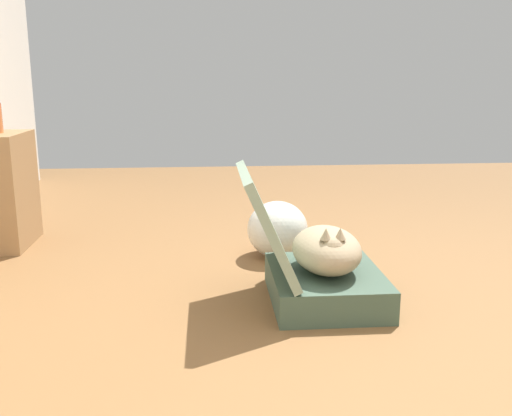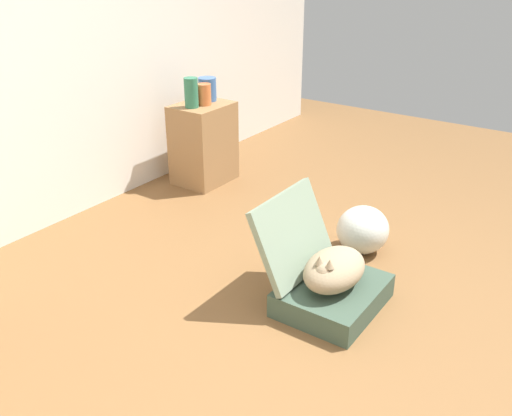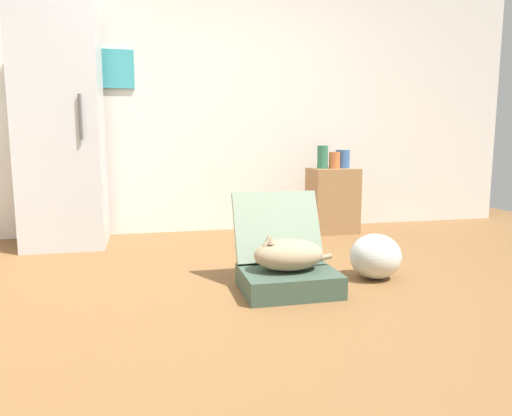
{
  "view_description": "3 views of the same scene",
  "coord_description": "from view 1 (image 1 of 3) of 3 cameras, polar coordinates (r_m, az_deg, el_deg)",
  "views": [
    {
      "loc": [
        -2.1,
        0.68,
        0.93
      ],
      "look_at": [
        0.3,
        0.48,
        0.37
      ],
      "focal_mm": 40.47,
      "sensor_mm": 36.0,
      "label": 1
    },
    {
      "loc": [
        -2.1,
        -0.88,
        1.73
      ],
      "look_at": [
        0.27,
        0.77,
        0.37
      ],
      "focal_mm": 39.48,
      "sensor_mm": 36.0,
      "label": 2
    },
    {
      "loc": [
        -0.64,
        -2.32,
        0.88
      ],
      "look_at": [
        0.01,
        0.45,
        0.47
      ],
      "focal_mm": 32.36,
      "sensor_mm": 36.0,
      "label": 3
    }
  ],
  "objects": [
    {
      "name": "suitcase_base",
      "position": [
        2.45,
        6.88,
        -7.64
      ],
      "size": [
        0.55,
        0.46,
        0.13
      ],
      "primitive_type": "cube",
      "color": "#384C3D",
      "rests_on": "ground"
    },
    {
      "name": "suitcase_lid",
      "position": [
        2.33,
        1.05,
        -1.4
      ],
      "size": [
        0.55,
        0.22,
        0.43
      ],
      "primitive_type": "cube",
      "rotation": [
        1.15,
        0.0,
        0.0
      ],
      "color": "gray",
      "rests_on": "suitcase_base"
    },
    {
      "name": "ground_plane",
      "position": [
        2.39,
        12.26,
        -10.09
      ],
      "size": [
        7.68,
        7.68,
        0.0
      ],
      "primitive_type": "plane",
      "color": "brown",
      "rests_on": "ground"
    },
    {
      "name": "plastic_bag_white",
      "position": [
        3.0,
        2.13,
        -2.11
      ],
      "size": [
        0.33,
        0.31,
        0.29
      ],
      "primitive_type": "ellipsoid",
      "color": "silver",
      "rests_on": "ground"
    },
    {
      "name": "cat",
      "position": [
        2.4,
        7.0,
        -4.11
      ],
      "size": [
        0.49,
        0.28,
        0.22
      ],
      "color": "#998466",
      "rests_on": "suitcase_base"
    }
  ]
}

